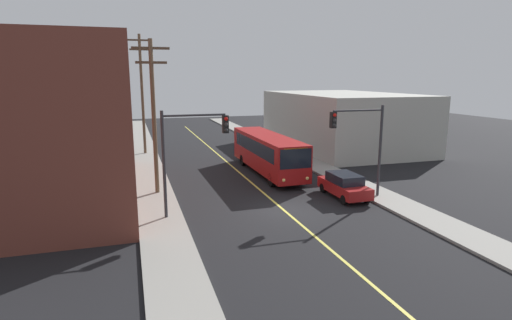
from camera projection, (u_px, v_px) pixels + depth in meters
name	position (u px, v px, depth m)	size (l,w,h in m)	color
ground_plane	(285.00, 211.00, 24.72)	(120.00, 120.00, 0.00)	black
sidewalk_left	(151.00, 180.00, 31.97)	(2.50, 90.00, 0.15)	gray
sidewalk_right	(321.00, 168.00, 36.17)	(2.50, 90.00, 0.15)	gray
lane_stripe_center	(227.00, 162.00, 38.77)	(0.16, 60.00, 0.01)	#D8CC4C
building_left_brick	(51.00, 123.00, 26.58)	(10.00, 19.17, 10.04)	brown
building_right_warehouse	(341.00, 120.00, 46.90)	(12.00, 19.97, 6.13)	#B2B2A8
city_bus	(267.00, 152.00, 34.13)	(2.65, 12.18, 3.20)	maroon
parked_car_red	(344.00, 185.00, 27.38)	(1.82, 4.40, 1.62)	maroon
utility_pole_near	(154.00, 110.00, 27.11)	(2.40, 0.28, 10.18)	brown
utility_pole_mid	(142.00, 90.00, 41.47)	(2.40, 0.28, 11.94)	brown
traffic_signal_left_corner	(191.00, 143.00, 22.82)	(3.75, 0.48, 6.00)	#2D2D33
traffic_signal_right_corner	(360.00, 135.00, 26.20)	(3.75, 0.48, 6.00)	#2D2D33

